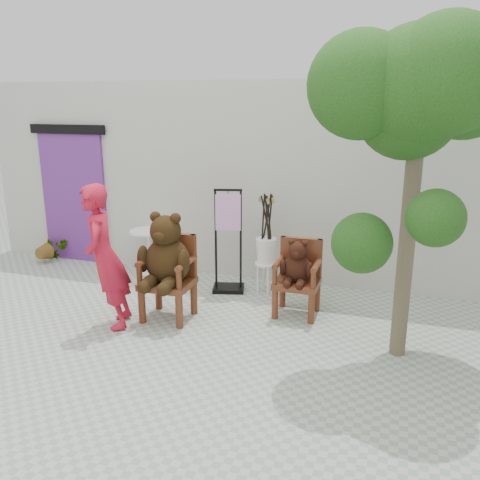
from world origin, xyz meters
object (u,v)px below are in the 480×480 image
Objects in this scene: person at (105,258)px; cafe_table at (149,246)px; tree at (432,92)px; chair_small at (298,270)px; display_stand at (228,252)px; stool_bucket at (266,250)px; chair_big at (167,260)px.

person is 2.52× the size of cafe_table.
tree is at bearing -20.80° from cafe_table.
chair_small is 1.24m from display_stand.
display_stand is 0.55m from stool_bucket.
tree is (1.40, -0.63, 2.19)m from chair_small.
cafe_table is (-0.46, 1.97, -0.45)m from person.
display_stand is at bearing -14.31° from cafe_table.
chair_big is at bearing 103.36° from person.
tree is (2.94, 0.01, 2.02)m from chair_big.
stool_bucket is (2.02, -0.28, 0.20)m from cafe_table.
chair_small reaches higher than cafe_table.
person reaches higher than stool_bucket.
person reaches higher than chair_big.
chair_big is 1.68m from chair_small.
stool_bucket is 3.18m from tree.
chair_small is at bearing 155.82° from tree.
cafe_table is at bearing 172.00° from stool_bucket.
person reaches higher than display_stand.
chair_small is 0.85m from stool_bucket.
chair_small is 2.41m from person.
chair_big is 1.98× the size of cafe_table.
chair_big reaches higher than cafe_table.
display_stand is 3.54m from tree.
stool_bucket is (1.56, 1.68, -0.25)m from person.
person is 1.22× the size of stool_bucket.
chair_small is 2.67m from tree.
display_stand reaches higher than cafe_table.
tree reaches higher than chair_small.
tree is (1.98, -1.24, 2.15)m from stool_bucket.
person is 1.17× the size of display_stand.
cafe_table is 0.20× the size of tree.
display_stand is 0.43× the size of tree.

